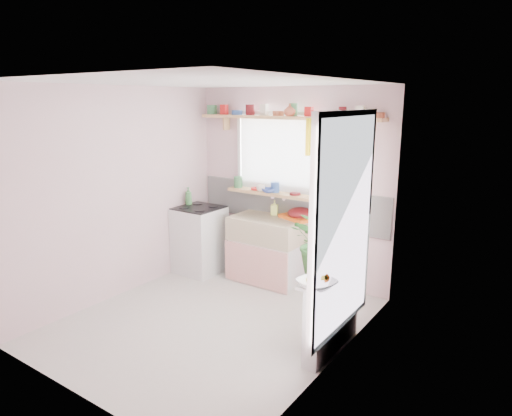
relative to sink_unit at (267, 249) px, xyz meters
The scene contains 19 objects.
room 1.31m from the sink_unit, 28.17° to the right, with size 3.20×3.20×3.20m.
sink_unit is the anchor object (origin of this frame).
cooker 0.98m from the sink_unit, 165.62° to the right, with size 0.58×0.58×0.93m.
radiator_ledge 1.82m from the sink_unit, 37.05° to the right, with size 0.22×0.95×0.78m.
windowsill 0.73m from the sink_unit, 90.00° to the left, with size 1.40×0.22×0.04m, color tan.
pine_shelf 1.70m from the sink_unit, 49.64° to the left, with size 2.52×0.24×0.04m, color tan.
shelf_crockery 1.77m from the sink_unit, 58.75° to the left, with size 2.47×0.11×0.12m.
sill_crockery 0.81m from the sink_unit, 90.00° to the left, with size 1.35×0.11×0.12m.
dish_tray 0.60m from the sink_unit, 30.32° to the left, with size 0.45×0.33×0.04m, color orange.
colander 0.65m from the sink_unit, 28.84° to the left, with size 0.34×0.34×0.15m, color #601014.
jade_plant 1.91m from the sink_unit, 40.97° to the right, with size 0.53×0.46×0.59m, color #2B6126.
fruit_bowl 2.14m from the sink_unit, 45.26° to the right, with size 0.32×0.32×0.08m, color white.
herb_pot 1.90m from the sink_unit, 36.63° to the right, with size 0.10×0.07×0.19m, color #2D6629.
soap_bottle_sink 0.56m from the sink_unit, 95.24° to the left, with size 0.09×0.09×0.20m, color #ECF86E.
sill_cup 0.80m from the sink_unit, 145.54° to the left, with size 0.11×0.11×0.09m, color white.
sill_bowl 0.77m from the sink_unit, 116.48° to the left, with size 0.18×0.18×0.06m, color #30499E.
shelf_vase 1.80m from the sink_unit, 25.80° to the left, with size 0.14×0.14×0.15m, color #B75538.
cooker_bottle 1.33m from the sink_unit, behind, with size 0.09×0.10×0.25m, color #468D49.
fruit 2.15m from the sink_unit, 45.03° to the right, with size 0.20×0.14×0.10m.
Camera 1 is at (2.95, -3.46, 2.33)m, focal length 32.00 mm.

